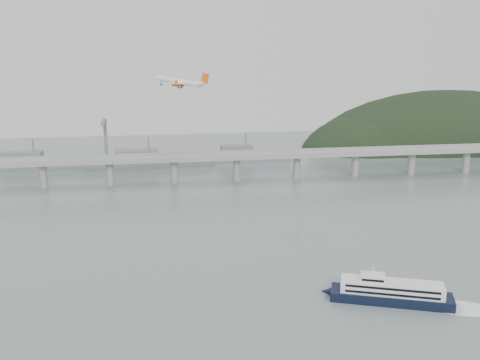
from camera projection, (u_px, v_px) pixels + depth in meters
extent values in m
plane|color=slate|center=(258.00, 283.00, 259.57)|extent=(900.00, 900.00, 0.00)
cube|color=gray|center=(212.00, 157.00, 446.86)|extent=(800.00, 22.00, 2.20)
cube|color=gray|center=(213.00, 157.00, 436.31)|extent=(800.00, 0.60, 1.80)
cube|color=gray|center=(210.00, 152.00, 456.47)|extent=(800.00, 0.60, 1.80)
cylinder|color=gray|center=(43.00, 176.00, 429.72)|extent=(6.00, 6.00, 21.00)
cylinder|color=gray|center=(110.00, 174.00, 437.27)|extent=(6.00, 6.00, 21.00)
cylinder|color=gray|center=(174.00, 171.00, 444.81)|extent=(6.00, 6.00, 21.00)
cylinder|color=gray|center=(237.00, 169.00, 452.36)|extent=(6.00, 6.00, 21.00)
cylinder|color=gray|center=(297.00, 167.00, 459.90)|extent=(6.00, 6.00, 21.00)
cylinder|color=gray|center=(355.00, 165.00, 467.44)|extent=(6.00, 6.00, 21.00)
cylinder|color=gray|center=(411.00, 163.00, 474.99)|extent=(6.00, 6.00, 21.00)
cylinder|color=gray|center=(466.00, 161.00, 482.53)|extent=(6.00, 6.00, 21.00)
ellipsoid|color=black|center=(442.00, 161.00, 621.36)|extent=(320.00, 150.00, 156.00)
ellipsoid|color=black|center=(364.00, 160.00, 596.02)|extent=(140.00, 110.00, 96.00)
cube|color=slate|center=(35.00, 165.00, 495.21)|extent=(95.67, 20.15, 8.00)
cube|color=slate|center=(23.00, 156.00, 491.89)|extent=(33.90, 15.02, 8.00)
cylinder|color=slate|center=(33.00, 147.00, 491.44)|extent=(1.60, 1.60, 14.00)
cube|color=slate|center=(149.00, 162.00, 505.49)|extent=(110.55, 21.43, 8.00)
cube|color=slate|center=(136.00, 154.00, 501.95)|extent=(39.01, 16.73, 8.00)
cylinder|color=slate|center=(148.00, 145.00, 501.72)|extent=(1.60, 1.60, 14.00)
cube|color=slate|center=(246.00, 157.00, 528.67)|extent=(85.00, 13.60, 8.00)
cube|color=slate|center=(237.00, 149.00, 525.51)|extent=(29.75, 11.90, 8.00)
cylinder|color=slate|center=(246.00, 140.00, 524.90)|extent=(1.60, 1.60, 14.00)
cube|color=slate|center=(106.00, 140.00, 529.29)|extent=(3.00, 3.00, 40.00)
cube|color=slate|center=(104.00, 122.00, 515.45)|extent=(3.00, 28.00, 3.00)
cube|color=black|center=(391.00, 297.00, 240.39)|extent=(52.02, 29.97, 4.08)
cone|color=black|center=(326.00, 291.00, 246.13)|extent=(6.24, 5.66, 4.08)
cube|color=white|center=(392.00, 287.00, 239.31)|extent=(43.67, 25.10, 5.11)
cube|color=black|center=(393.00, 289.00, 234.10)|extent=(36.21, 14.25, 1.02)
cube|color=black|center=(392.00, 295.00, 234.68)|extent=(36.21, 14.25, 1.02)
cube|color=black|center=(392.00, 280.00, 243.89)|extent=(36.21, 14.25, 1.02)
cube|color=black|center=(391.00, 285.00, 244.47)|extent=(36.21, 14.25, 1.02)
cube|color=white|center=(373.00, 277.00, 240.10)|extent=(12.11, 10.37, 2.65)
cube|color=black|center=(373.00, 281.00, 236.66)|extent=(8.61, 3.45, 1.02)
cylinder|color=white|center=(373.00, 270.00, 239.33)|extent=(0.66, 0.66, 4.08)
ellipsoid|color=white|center=(461.00, 308.00, 234.91)|extent=(32.74, 24.39, 0.20)
cylinder|color=white|center=(179.00, 81.00, 327.02)|extent=(24.77, 12.91, 7.01)
cone|color=white|center=(156.00, 77.00, 329.15)|extent=(5.01, 4.56, 3.78)
cone|color=white|center=(204.00, 85.00, 324.72)|extent=(5.68, 4.57, 3.92)
cube|color=white|center=(181.00, 83.00, 327.07)|extent=(14.46, 30.46, 2.58)
cube|color=white|center=(203.00, 83.00, 324.72)|extent=(6.33, 11.19, 1.22)
cube|color=#E5580F|center=(205.00, 78.00, 323.96)|extent=(4.81, 1.67, 6.42)
cylinder|color=#E5580F|center=(181.00, 85.00, 332.34)|extent=(4.56, 3.48, 2.64)
cylinder|color=black|center=(178.00, 84.00, 332.62)|extent=(1.30, 2.11, 2.11)
cube|color=white|center=(181.00, 83.00, 332.15)|extent=(2.35, 0.97, 1.42)
cylinder|color=#E5580F|center=(176.00, 85.00, 322.73)|extent=(4.56, 3.48, 2.64)
cylinder|color=black|center=(173.00, 84.00, 323.01)|extent=(1.30, 2.11, 2.11)
cube|color=white|center=(176.00, 83.00, 322.54)|extent=(2.35, 0.97, 1.42)
cylinder|color=black|center=(182.00, 86.00, 329.69)|extent=(0.75, 0.42, 2.21)
cylinder|color=black|center=(181.00, 88.00, 329.89)|extent=(1.20, 0.68, 1.15)
cylinder|color=black|center=(179.00, 86.00, 325.14)|extent=(0.75, 0.42, 2.21)
cylinder|color=black|center=(179.00, 88.00, 325.35)|extent=(1.20, 0.68, 1.15)
cylinder|color=black|center=(161.00, 83.00, 329.15)|extent=(0.75, 0.42, 2.21)
cylinder|color=black|center=(161.00, 84.00, 329.36)|extent=(1.20, 0.68, 1.15)
cube|color=#E5580F|center=(191.00, 81.00, 341.43)|extent=(1.75, 0.66, 2.37)
cube|color=#E5580F|center=(176.00, 82.00, 311.73)|extent=(1.75, 0.66, 2.37)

